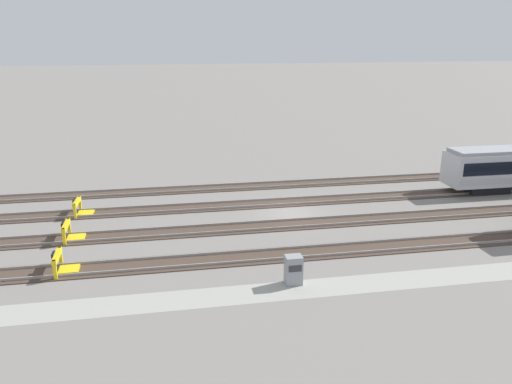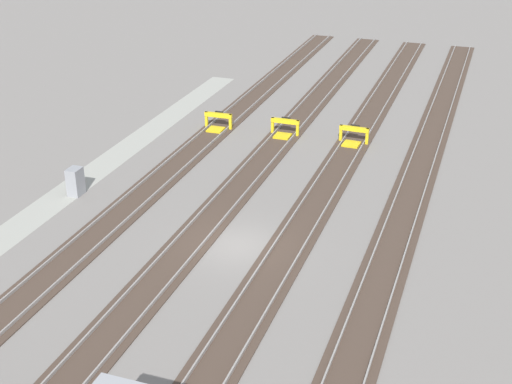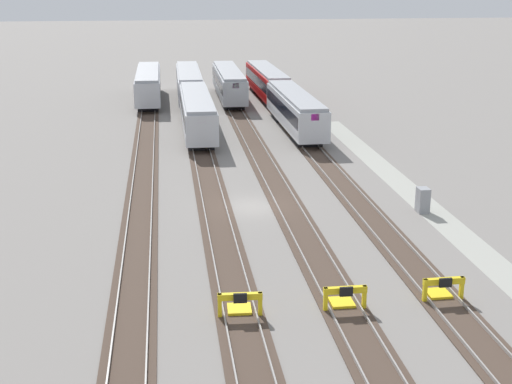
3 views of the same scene
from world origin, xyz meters
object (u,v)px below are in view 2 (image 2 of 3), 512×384
(bumper_stop_near_inner_track, at_px, (284,129))
(bumper_stop_middle_track, at_px, (353,137))
(electrical_cabinet, at_px, (75,182))
(bumper_stop_nearest_track, at_px, (217,123))

(bumper_stop_near_inner_track, bearing_deg, bumper_stop_middle_track, 90.73)
(bumper_stop_near_inner_track, bearing_deg, electrical_cabinet, -33.33)
(bumper_stop_middle_track, bearing_deg, bumper_stop_near_inner_track, -89.27)
(bumper_stop_near_inner_track, relative_size, bumper_stop_middle_track, 1.00)
(electrical_cabinet, bearing_deg, bumper_stop_middle_track, 134.23)
(bumper_stop_nearest_track, xyz_separation_m, electrical_cabinet, (12.42, -3.61, 0.29))
(bumper_stop_nearest_track, relative_size, bumper_stop_near_inner_track, 1.00)
(bumper_stop_near_inner_track, xyz_separation_m, electrical_cabinet, (12.78, -8.41, 0.29))
(bumper_stop_middle_track, distance_m, electrical_cabinet, 18.41)
(bumper_stop_near_inner_track, height_order, bumper_stop_middle_track, same)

